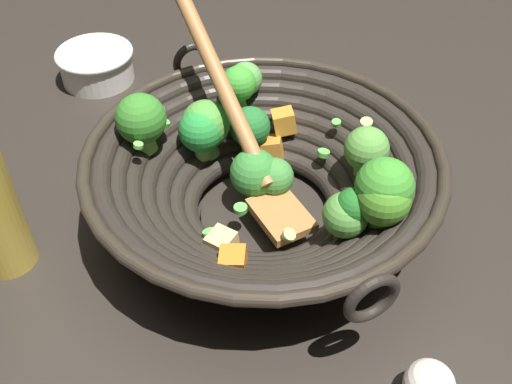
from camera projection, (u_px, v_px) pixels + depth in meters
name	position (u px, v px, depth m)	size (l,w,h in m)	color
ground_plane	(263.00, 218.00, 0.69)	(4.00, 4.00, 0.00)	#28231E
wok	(264.00, 174.00, 0.65)	(0.38, 0.44, 0.22)	black
prep_bowl	(96.00, 64.00, 0.88)	(0.11, 0.11, 0.05)	silver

